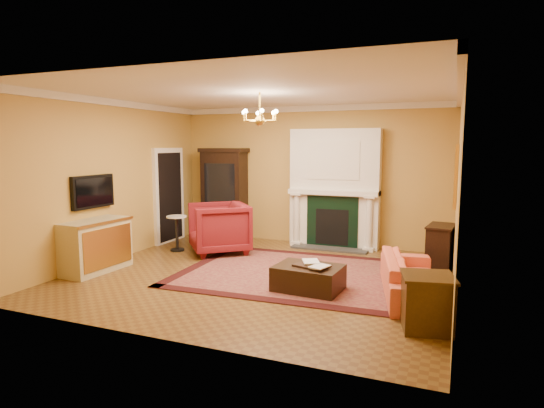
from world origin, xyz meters
The scene contains 26 objects.
floor centered at (0.00, 0.00, -0.01)m, with size 6.00×5.50×0.02m, color brown.
ceiling centered at (0.00, 0.00, 3.01)m, with size 6.00×5.50×0.02m, color silver.
wall_back centered at (0.00, 2.76, 1.50)m, with size 6.00×0.02×3.00m, color #AF873E.
wall_front centered at (0.00, -2.76, 1.50)m, with size 6.00×0.02×3.00m, color #AF873E.
wall_left centered at (-3.01, 0.00, 1.50)m, with size 0.02×5.50×3.00m, color #AF873E.
wall_right centered at (3.01, 0.00, 1.50)m, with size 0.02×5.50×3.00m, color #AF873E.
fireplace centered at (0.60, 2.57, 1.19)m, with size 1.90×0.70×2.50m.
crown_molding centered at (0.00, 0.96, 2.94)m, with size 6.00×5.50×0.12m.
doorway centered at (-2.95, 1.70, 1.05)m, with size 0.08×1.05×2.10m.
tv_panel centered at (-2.95, -0.60, 1.35)m, with size 0.09×0.95×0.58m.
gilt_mirror centered at (2.97, 1.40, 1.65)m, with size 0.06×0.76×1.05m.
chandelier centered at (0.00, 0.00, 2.61)m, with size 0.63×0.55×0.53m.
oriental_rug centered at (0.63, 0.29, 0.01)m, with size 4.01×3.01×0.02m, color #4D101C.
china_cabinet centered at (-1.98, 2.49, 1.00)m, with size 1.00×0.46×2.00m, color black.
wingback_armchair centered at (-1.39, 1.13, 0.56)m, with size 1.08×1.02×1.12m, color maroon.
pedestal_table centered at (-2.28, 0.96, 0.42)m, with size 0.41×0.41×0.73m.
commode centered at (-2.73, -0.84, 0.45)m, with size 0.57×1.20×0.89m, color #BAB288.
coral_sofa centered at (2.45, -0.17, 0.38)m, with size 1.96×0.57×0.77m, color #E75549.
end_table centered at (2.72, -1.36, 0.31)m, with size 0.54×0.54×0.63m, color #37240F.
console_table centered at (2.78, 1.44, 0.38)m, with size 0.39×0.69×0.76m, color black.
leather_ottoman centered at (0.99, -0.49, 0.20)m, with size 0.97×0.70×0.36m, color black.
ottoman_tray centered at (1.05, -0.50, 0.39)m, with size 0.47×0.37×0.03m, color black.
book_a centered at (0.90, -0.46, 0.57)m, with size 0.23×0.03×0.31m, color gray.
book_b centered at (1.10, -0.59, 0.56)m, with size 0.22×0.02×0.30m, color gray.
topiary_left centered at (-0.03, 2.53, 1.47)m, with size 0.16×0.16×0.44m.
topiary_right centered at (1.31, 2.53, 1.44)m, with size 0.14×0.14×0.38m.
Camera 1 is at (2.95, -6.79, 2.16)m, focal length 30.00 mm.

